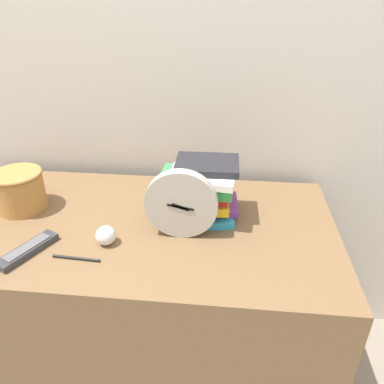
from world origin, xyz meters
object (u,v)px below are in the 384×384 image
at_px(book_stack, 200,190).
at_px(tv_remote, 28,250).
at_px(desk_clock, 181,204).
at_px(pen, 76,258).
at_px(crumpled_paper_ball, 106,235).
at_px(basket, 19,189).

xyz_separation_m(book_stack, tv_remote, (-0.48, -0.25, -0.09)).
bearing_deg(desk_clock, book_stack, 68.36).
bearing_deg(tv_remote, pen, -5.25).
relative_size(tv_remote, crumpled_paper_ball, 3.20).
height_order(desk_clock, tv_remote, desk_clock).
distance_m(tv_remote, pen, 0.15).
relative_size(book_stack, crumpled_paper_ball, 4.36).
bearing_deg(pen, basket, 138.60).
height_order(desk_clock, pen, desk_clock).
height_order(book_stack, basket, book_stack).
relative_size(book_stack, tv_remote, 1.36).
height_order(book_stack, crumpled_paper_ball, book_stack).
bearing_deg(desk_clock, basket, 169.70).
bearing_deg(desk_clock, crumpled_paper_ball, -162.99).
xyz_separation_m(basket, crumpled_paper_ball, (0.35, -0.17, -0.04)).
height_order(crumpled_paper_ball, pen, crumpled_paper_ball).
height_order(desk_clock, book_stack, desk_clock).
relative_size(basket, crumpled_paper_ball, 2.86).
bearing_deg(pen, tv_remote, 174.75).
bearing_deg(crumpled_paper_ball, pen, -127.96).
height_order(tv_remote, crumpled_paper_ball, crumpled_paper_ball).
height_order(book_stack, pen, book_stack).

